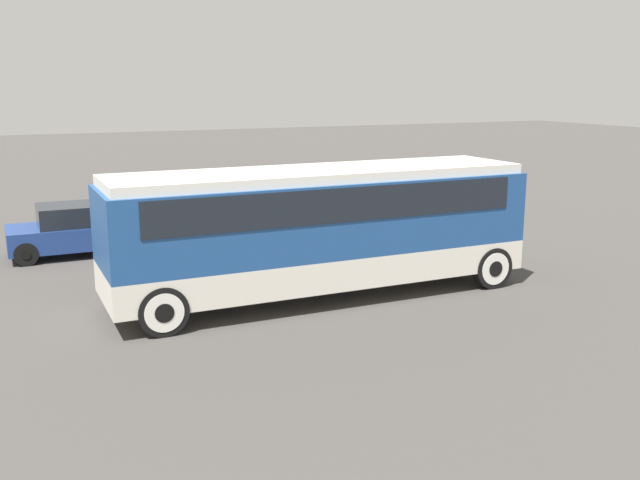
% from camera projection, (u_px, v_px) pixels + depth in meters
% --- Properties ---
extents(ground_plane, '(120.00, 120.00, 0.00)m').
position_uv_depth(ground_plane, '(320.00, 296.00, 16.76)').
color(ground_plane, '#423F3D').
extents(tour_bus, '(9.84, 2.58, 3.00)m').
position_uv_depth(tour_bus, '(324.00, 220.00, 16.41)').
color(tour_bus, silver).
rests_on(tour_bus, ground_plane).
extents(parked_car_near, '(4.31, 1.88, 1.48)m').
position_uv_depth(parked_car_near, '(84.00, 229.00, 20.78)').
color(parked_car_near, navy).
rests_on(parked_car_near, ground_plane).
extents(parked_car_mid, '(4.09, 1.80, 1.32)m').
position_uv_depth(parked_car_mid, '(290.00, 207.00, 24.87)').
color(parked_car_mid, '#7A6B5B').
rests_on(parked_car_mid, ground_plane).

